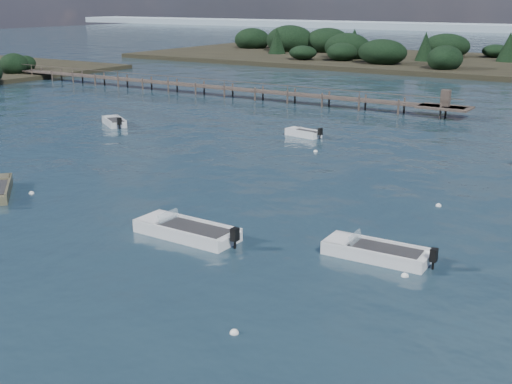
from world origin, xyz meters
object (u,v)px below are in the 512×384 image
Objects in this scene: dinghy_mid_white_b at (376,254)px; dinghy_mid_white_a at (186,233)px; jetty at (228,88)px; tender_far_grey at (114,123)px; tender_far_white at (303,134)px.

dinghy_mid_white_a is at bearing -164.44° from dinghy_mid_white_b.
dinghy_mid_white_a is at bearing -57.50° from jetty.
jetty is (-25.06, 39.34, 0.81)m from dinghy_mid_white_a.
tender_far_grey reaches higher than dinghy_mid_white_b.
tender_far_white is at bearing -39.67° from jetty.
dinghy_mid_white_b is 0.08× the size of jetty.
tender_far_white is (-6.62, 24.04, -0.01)m from dinghy_mid_white_a.
dinghy_mid_white_b is 26.55m from tender_far_white.
tender_far_white is at bearing 105.40° from dinghy_mid_white_a.
jetty is at bearing 140.33° from tender_far_white.
jetty is at bearing 122.50° from dinghy_mid_white_a.
tender_far_grey is at bearing -86.10° from jetty.
tender_far_white is at bearing 125.62° from dinghy_mid_white_b.
dinghy_mid_white_b is at bearing -47.41° from jetty.
tender_far_grey is (-23.68, 19.07, 0.01)m from dinghy_mid_white_a.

